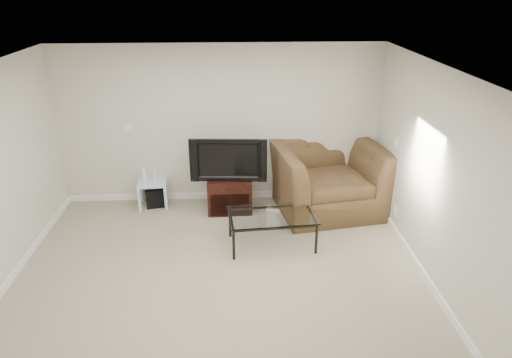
{
  "coord_description": "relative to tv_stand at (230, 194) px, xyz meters",
  "views": [
    {
      "loc": [
        0.21,
        -4.35,
        3.35
      ],
      "look_at": [
        0.5,
        1.2,
        0.9
      ],
      "focal_mm": 32.0,
      "sensor_mm": 36.0,
      "label": 1
    }
  ],
  "objects": [
    {
      "name": "floor",
      "position": [
        -0.13,
        -2.05,
        -0.28
      ],
      "size": [
        5.0,
        5.0,
        0.0
      ],
      "primitive_type": "plane",
      "color": "tan",
      "rests_on": "ground"
    },
    {
      "name": "ceiling",
      "position": [
        -0.13,
        -2.05,
        2.22
      ],
      "size": [
        5.0,
        5.0,
        0.0
      ],
      "primitive_type": "plane",
      "color": "white",
      "rests_on": "ground"
    },
    {
      "name": "wall_back",
      "position": [
        -0.13,
        0.45,
        0.97
      ],
      "size": [
        5.0,
        0.02,
        2.5
      ],
      "primitive_type": "cube",
      "color": "silver",
      "rests_on": "ground"
    },
    {
      "name": "wall_right",
      "position": [
        2.37,
        -2.05,
        0.97
      ],
      "size": [
        0.02,
        5.0,
        2.5
      ],
      "primitive_type": "cube",
      "color": "silver",
      "rests_on": "ground"
    },
    {
      "name": "plate_back",
      "position": [
        -1.53,
        0.44,
        0.97
      ],
      "size": [
        0.12,
        0.02,
        0.12
      ],
      "primitive_type": "cube",
      "color": "white",
      "rests_on": "wall_back"
    },
    {
      "name": "plate_right_switch",
      "position": [
        2.35,
        -0.45,
        0.97
      ],
      "size": [
        0.02,
        0.09,
        0.13
      ],
      "primitive_type": "cube",
      "color": "white",
      "rests_on": "wall_right"
    },
    {
      "name": "plate_right_outlet",
      "position": [
        2.35,
        -0.75,
        0.02
      ],
      "size": [
        0.02,
        0.08,
        0.12
      ],
      "primitive_type": "cube",
      "color": "white",
      "rests_on": "wall_right"
    },
    {
      "name": "tv_stand",
      "position": [
        0.0,
        0.0,
        0.0
      ],
      "size": [
        0.69,
        0.48,
        0.56
      ],
      "primitive_type": null,
      "rotation": [
        0.0,
        0.0,
        0.02
      ],
      "color": "black",
      "rests_on": "floor"
    },
    {
      "name": "dvd_player",
      "position": [
        0.0,
        -0.04,
        0.19
      ],
      "size": [
        0.4,
        0.28,
        0.06
      ],
      "primitive_type": "cube",
      "rotation": [
        0.0,
        0.0,
        0.02
      ],
      "color": "black",
      "rests_on": "tv_stand"
    },
    {
      "name": "television",
      "position": [
        0.0,
        -0.03,
        0.61
      ],
      "size": [
        1.08,
        0.28,
        0.66
      ],
      "primitive_type": "imported",
      "rotation": [
        0.0,
        0.0,
        -0.07
      ],
      "color": "black",
      "rests_on": "tv_stand"
    },
    {
      "name": "side_table",
      "position": [
        -1.22,
        0.23,
        -0.07
      ],
      "size": [
        0.49,
        0.49,
        0.43
      ],
      "primitive_type": null,
      "rotation": [
        0.0,
        0.0,
        0.1
      ],
      "color": "#A1BBC7",
      "rests_on": "floor"
    },
    {
      "name": "subwoofer",
      "position": [
        -1.2,
        0.25,
        -0.13
      ],
      "size": [
        0.36,
        0.36,
        0.3
      ],
      "primitive_type": "cube",
      "rotation": [
        0.0,
        0.0,
        0.21
      ],
      "color": "black",
      "rests_on": "floor"
    },
    {
      "name": "game_console",
      "position": [
        -1.33,
        0.2,
        0.24
      ],
      "size": [
        0.07,
        0.15,
        0.2
      ],
      "primitive_type": "cube",
      "rotation": [
        0.0,
        0.0,
        0.2
      ],
      "color": "white",
      "rests_on": "side_table"
    },
    {
      "name": "game_case",
      "position": [
        -1.17,
        0.22,
        0.23
      ],
      "size": [
        0.07,
        0.13,
        0.17
      ],
      "primitive_type": "cube",
      "rotation": [
        0.0,
        0.0,
        0.2
      ],
      "color": "silver",
      "rests_on": "side_table"
    },
    {
      "name": "recliner",
      "position": [
        1.52,
        0.0,
        0.41
      ],
      "size": [
        1.74,
        1.28,
        1.39
      ],
      "primitive_type": "imported",
      "rotation": [
        0.0,
        0.0,
        0.17
      ],
      "color": "#4E3121",
      "rests_on": "floor"
    },
    {
      "name": "coffee_table",
      "position": [
        0.57,
        -1.05,
        -0.05
      ],
      "size": [
        1.22,
        0.76,
        0.46
      ],
      "primitive_type": null,
      "rotation": [
        0.0,
        0.0,
        0.08
      ],
      "color": "black",
      "rests_on": "floor"
    },
    {
      "name": "remote",
      "position": [
        0.59,
        -0.95,
        0.19
      ],
      "size": [
        0.19,
        0.1,
        0.02
      ],
      "primitive_type": "cube",
      "rotation": [
        0.0,
        0.0,
        -0.26
      ],
      "color": "#B2B2B7",
      "rests_on": "coffee_table"
    }
  ]
}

